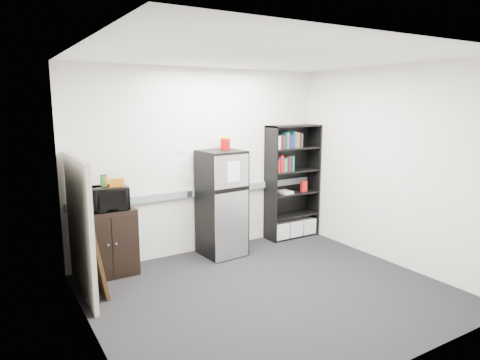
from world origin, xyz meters
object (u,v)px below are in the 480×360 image
Objects in this scene: bookshelf at (292,183)px; microwave at (105,199)px; cabinet at (108,243)px; refrigerator at (222,203)px; cubicle_partition at (80,227)px.

bookshelf is 3.48× the size of microwave.
refrigerator is (1.63, -0.08, 0.33)m from cabinet.
cubicle_partition reaches higher than refrigerator.
bookshelf reaches higher than cubicle_partition.
cubicle_partition is 3.05× the size of microwave.
cabinet is at bearing 46.46° from cubicle_partition.
cubicle_partition is at bearing -174.98° from refrigerator.
cubicle_partition is at bearing -133.54° from cabinet.
microwave reaches higher than cabinet.
refrigerator is (1.63, -0.06, -0.25)m from microwave.
cabinet is at bearing -178.78° from bookshelf.
bookshelf is 1.41m from refrigerator.
bookshelf is 3.03m from microwave.
cabinet is 1.64× the size of microwave.
cubicle_partition is 1.86× the size of cabinet.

